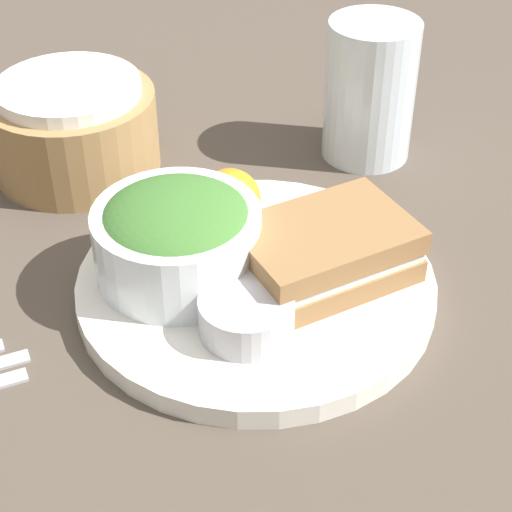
{
  "coord_description": "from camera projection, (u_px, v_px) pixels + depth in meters",
  "views": [
    {
      "loc": [
        -0.24,
        -0.44,
        0.43
      ],
      "look_at": [
        0.0,
        0.0,
        0.04
      ],
      "focal_mm": 60.0,
      "sensor_mm": 36.0,
      "label": 1
    }
  ],
  "objects": [
    {
      "name": "bread_basket",
      "position": [
        74.0,
        128.0,
        0.78
      ],
      "size": [
        0.15,
        0.15,
        0.09
      ],
      "color": "#997547",
      "rests_on": "ground_plane"
    },
    {
      "name": "salad_bowl",
      "position": [
        177.0,
        235.0,
        0.63
      ],
      "size": [
        0.13,
        0.13,
        0.07
      ],
      "color": "white",
      "rests_on": "plate"
    },
    {
      "name": "sandwich",
      "position": [
        325.0,
        251.0,
        0.64
      ],
      "size": [
        0.13,
        0.09,
        0.04
      ],
      "color": "olive",
      "rests_on": "plate"
    },
    {
      "name": "drink_glass",
      "position": [
        370.0,
        91.0,
        0.79
      ],
      "size": [
        0.08,
        0.08,
        0.13
      ],
      "primitive_type": "cylinder",
      "color": "silver",
      "rests_on": "ground_plane"
    },
    {
      "name": "plate",
      "position": [
        256.0,
        285.0,
        0.66
      ],
      "size": [
        0.27,
        0.27,
        0.02
      ],
      "primitive_type": "cylinder",
      "color": "white",
      "rests_on": "ground_plane"
    },
    {
      "name": "ground_plane",
      "position": [
        256.0,
        294.0,
        0.66
      ],
      "size": [
        4.0,
        4.0,
        0.0
      ],
      "primitive_type": "plane",
      "color": "#4C4238"
    },
    {
      "name": "orange_wedge",
      "position": [
        230.0,
        199.0,
        0.69
      ],
      "size": [
        0.05,
        0.05,
        0.05
      ],
      "primitive_type": "sphere",
      "color": "orange",
      "rests_on": "plate"
    },
    {
      "name": "dressing_cup",
      "position": [
        246.0,
        315.0,
        0.6
      ],
      "size": [
        0.07,
        0.07,
        0.03
      ],
      "primitive_type": "cylinder",
      "color": "#B7B7BC",
      "rests_on": "plate"
    }
  ]
}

